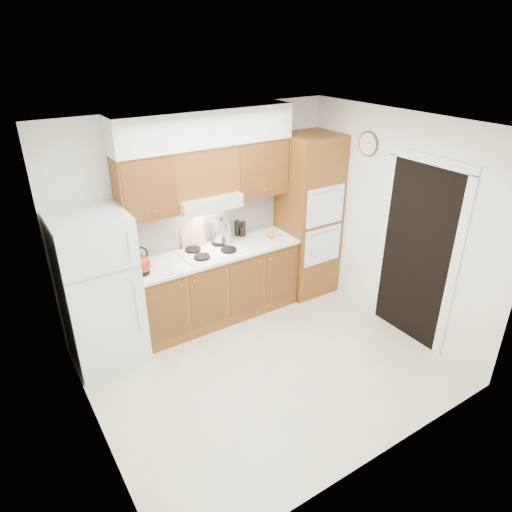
% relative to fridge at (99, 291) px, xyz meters
% --- Properties ---
extents(floor, '(3.60, 3.60, 0.00)m').
position_rel_fridge_xyz_m(floor, '(1.41, -1.14, -0.86)').
color(floor, beige).
rests_on(floor, ground).
extents(ceiling, '(3.60, 3.60, 0.00)m').
position_rel_fridge_xyz_m(ceiling, '(1.41, -1.14, 1.74)').
color(ceiling, white).
rests_on(ceiling, wall_back).
extents(wall_back, '(3.60, 0.02, 2.60)m').
position_rel_fridge_xyz_m(wall_back, '(1.41, 0.36, 0.44)').
color(wall_back, white).
rests_on(wall_back, floor).
extents(wall_left, '(0.02, 3.00, 2.60)m').
position_rel_fridge_xyz_m(wall_left, '(-0.40, -1.14, 0.44)').
color(wall_left, white).
rests_on(wall_left, floor).
extents(wall_right, '(0.02, 3.00, 2.60)m').
position_rel_fridge_xyz_m(wall_right, '(3.21, -1.14, 0.44)').
color(wall_right, white).
rests_on(wall_right, floor).
extents(fridge, '(0.75, 0.72, 1.72)m').
position_rel_fridge_xyz_m(fridge, '(0.00, 0.00, 0.00)').
color(fridge, white).
rests_on(fridge, floor).
extents(base_cabinets, '(2.11, 0.60, 0.90)m').
position_rel_fridge_xyz_m(base_cabinets, '(1.43, 0.06, -0.41)').
color(base_cabinets, brown).
rests_on(base_cabinets, floor).
extents(countertop, '(2.13, 0.62, 0.04)m').
position_rel_fridge_xyz_m(countertop, '(1.43, 0.05, 0.06)').
color(countertop, white).
rests_on(countertop, base_cabinets).
extents(backsplash, '(2.11, 0.03, 0.56)m').
position_rel_fridge_xyz_m(backsplash, '(1.43, 0.34, 0.36)').
color(backsplash, white).
rests_on(backsplash, countertop).
extents(oven_cabinet, '(0.70, 0.65, 2.20)m').
position_rel_fridge_xyz_m(oven_cabinet, '(2.85, 0.03, 0.24)').
color(oven_cabinet, brown).
rests_on(oven_cabinet, floor).
extents(upper_cab_left, '(0.63, 0.33, 0.70)m').
position_rel_fridge_xyz_m(upper_cab_left, '(0.69, 0.19, 0.99)').
color(upper_cab_left, brown).
rests_on(upper_cab_left, wall_back).
extents(upper_cab_right, '(0.73, 0.33, 0.70)m').
position_rel_fridge_xyz_m(upper_cab_right, '(2.12, 0.19, 0.99)').
color(upper_cab_right, brown).
rests_on(upper_cab_right, wall_back).
extents(range_hood, '(0.75, 0.45, 0.15)m').
position_rel_fridge_xyz_m(range_hood, '(1.38, 0.13, 0.71)').
color(range_hood, silver).
rests_on(range_hood, wall_back).
extents(upper_cab_over_hood, '(0.75, 0.33, 0.55)m').
position_rel_fridge_xyz_m(upper_cab_over_hood, '(1.38, 0.19, 1.06)').
color(upper_cab_over_hood, brown).
rests_on(upper_cab_over_hood, range_hood).
extents(soffit, '(2.13, 0.36, 0.40)m').
position_rel_fridge_xyz_m(soffit, '(1.43, 0.18, 1.54)').
color(soffit, silver).
rests_on(soffit, wall_back).
extents(cooktop, '(0.74, 0.50, 0.01)m').
position_rel_fridge_xyz_m(cooktop, '(1.38, 0.07, 0.09)').
color(cooktop, white).
rests_on(cooktop, countertop).
extents(doorway, '(0.02, 0.90, 2.10)m').
position_rel_fridge_xyz_m(doorway, '(3.19, -1.49, 0.19)').
color(doorway, black).
rests_on(doorway, floor).
extents(wall_clock, '(0.02, 0.30, 0.30)m').
position_rel_fridge_xyz_m(wall_clock, '(3.19, -0.59, 1.29)').
color(wall_clock, '#3F3833').
rests_on(wall_clock, wall_right).
extents(kettle, '(0.29, 0.29, 0.22)m').
position_rel_fridge_xyz_m(kettle, '(0.47, -0.03, 0.20)').
color(kettle, maroon).
rests_on(kettle, countertop).
extents(cutting_board, '(0.31, 0.14, 0.39)m').
position_rel_fridge_xyz_m(cutting_board, '(1.26, 0.31, 0.28)').
color(cutting_board, tan).
rests_on(cutting_board, countertop).
extents(stock_pot, '(0.34, 0.34, 0.27)m').
position_rel_fridge_xyz_m(stock_pot, '(1.61, 0.23, 0.25)').
color(stock_pot, '#B2B3B7').
rests_on(stock_pot, cooktop).
extents(condiment_a, '(0.07, 0.07, 0.21)m').
position_rel_fridge_xyz_m(condiment_a, '(1.89, 0.31, 0.19)').
color(condiment_a, black).
rests_on(condiment_a, countertop).
extents(condiment_b, '(0.07, 0.07, 0.20)m').
position_rel_fridge_xyz_m(condiment_b, '(1.96, 0.27, 0.18)').
color(condiment_b, black).
rests_on(condiment_b, countertop).
extents(condiment_c, '(0.06, 0.06, 0.14)m').
position_rel_fridge_xyz_m(condiment_c, '(1.93, 0.26, 0.15)').
color(condiment_c, black).
rests_on(condiment_c, countertop).
extents(orange_near, '(0.09, 0.09, 0.07)m').
position_rel_fridge_xyz_m(orange_near, '(2.22, -0.01, 0.12)').
color(orange_near, orange).
rests_on(orange_near, countertop).
extents(orange_far, '(0.10, 0.10, 0.08)m').
position_rel_fridge_xyz_m(orange_far, '(2.24, 0.04, 0.12)').
color(orange_far, orange).
rests_on(orange_far, countertop).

